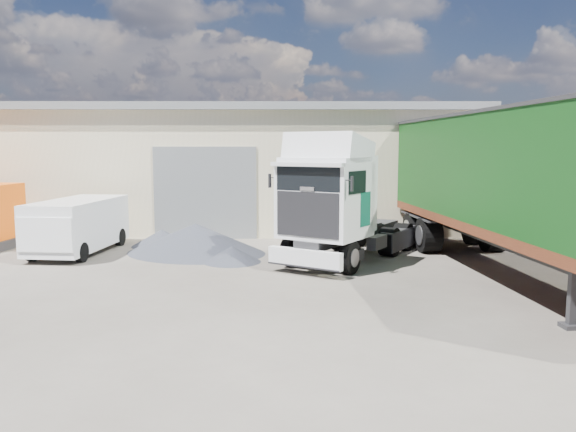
{
  "coord_description": "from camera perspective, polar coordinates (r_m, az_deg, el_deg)",
  "views": [
    {
      "loc": [
        1.17,
        -11.83,
        3.54
      ],
      "look_at": [
        1.21,
        3.0,
        1.74
      ],
      "focal_mm": 35.0,
      "sensor_mm": 36.0,
      "label": 1
    }
  ],
  "objects": [
    {
      "name": "ground",
      "position": [
        12.4,
        -5.65,
        -9.7
      ],
      "size": [
        120.0,
        120.0,
        0.0
      ],
      "primitive_type": "plane",
      "color": "#2C2823",
      "rests_on": "ground"
    },
    {
      "name": "warehouse",
      "position": [
        28.75,
        -14.66,
        4.94
      ],
      "size": [
        30.6,
        12.6,
        5.42
      ],
      "color": "beige",
      "rests_on": "ground"
    },
    {
      "name": "tractor_unit",
      "position": [
        17.15,
        5.02,
        0.67
      ],
      "size": [
        5.05,
        6.14,
        4.0
      ],
      "rotation": [
        0.0,
        0.0,
        -0.57
      ],
      "color": "black",
      "rests_on": "ground"
    },
    {
      "name": "box_trailer",
      "position": [
        16.48,
        22.25,
        3.7
      ],
      "size": [
        3.99,
        13.82,
        4.53
      ],
      "rotation": [
        0.0,
        0.0,
        0.08
      ],
      "color": "#2D2D30",
      "rests_on": "ground"
    },
    {
      "name": "panel_van",
      "position": [
        20.11,
        -20.75,
        -0.98
      ],
      "size": [
        2.24,
        4.59,
        1.81
      ],
      "rotation": [
        0.0,
        0.0,
        -0.1
      ],
      "color": "black",
      "rests_on": "ground"
    },
    {
      "name": "gravel_heap",
      "position": [
        19.35,
        -9.53,
        -2.32
      ],
      "size": [
        6.18,
        6.18,
        1.01
      ],
      "rotation": [
        0.0,
        0.0,
        -0.34
      ],
      "color": "#21232C",
      "rests_on": "ground"
    }
  ]
}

